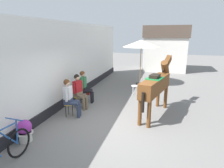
{
  "coord_description": "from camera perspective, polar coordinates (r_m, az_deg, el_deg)",
  "views": [
    {
      "loc": [
        1.53,
        -5.58,
        2.95
      ],
      "look_at": [
        -0.4,
        1.2,
        1.05
      ],
      "focal_mm": 30.46,
      "sensor_mm": 36.0,
      "label": 1
    }
  ],
  "objects": [
    {
      "name": "distant_cottage",
      "position": [
        16.02,
        15.67,
        10.4
      ],
      "size": [
        3.4,
        2.6,
        3.5
      ],
      "color": "silver",
      "rests_on": "ground_plane"
    },
    {
      "name": "satchel_bag",
      "position": [
        9.5,
        -6.95,
        -2.5
      ],
      "size": [
        0.14,
        0.29,
        0.2
      ],
      "primitive_type": "cube",
      "rotation": [
        0.0,
        0.0,
        4.77
      ],
      "color": "maroon",
      "rests_on": "ground_plane"
    },
    {
      "name": "spare_stool_white",
      "position": [
        9.37,
        6.74,
        -0.82
      ],
      "size": [
        0.32,
        0.32,
        0.46
      ],
      "color": "white",
      "rests_on": "ground_plane"
    },
    {
      "name": "seated_visitor_far",
      "position": [
        8.27,
        -8.22,
        -0.31
      ],
      "size": [
        0.61,
        0.49,
        1.39
      ],
      "color": "black",
      "rests_on": "ground_plane"
    },
    {
      "name": "ground_plane",
      "position": [
        9.2,
        5.49,
        -3.7
      ],
      "size": [
        40.0,
        40.0,
        0.0
      ],
      "primitive_type": "plane",
      "color": "slate"
    },
    {
      "name": "seated_visitor_middle",
      "position": [
        7.65,
        -9.93,
        -1.66
      ],
      "size": [
        0.61,
        0.49,
        1.39
      ],
      "color": "gold",
      "rests_on": "ground_plane"
    },
    {
      "name": "pub_facade_wall",
      "position": [
        8.29,
        -13.89,
        4.83
      ],
      "size": [
        0.34,
        14.0,
        3.4
      ],
      "color": "white",
      "rests_on": "ground_plane"
    },
    {
      "name": "saddled_horse_center",
      "position": [
        7.01,
        13.16,
        -0.12
      ],
      "size": [
        1.03,
        2.94,
        2.06
      ],
      "color": "brown",
      "rests_on": "ground_plane"
    },
    {
      "name": "leaning_bicycle",
      "position": [
        5.03,
        -30.36,
        -17.66
      ],
      "size": [
        0.5,
        1.76,
        1.02
      ],
      "color": "black",
      "rests_on": "ground_plane"
    },
    {
      "name": "cafe_parasol",
      "position": [
        11.07,
        8.79,
        11.86
      ],
      "size": [
        2.1,
        2.1,
        2.58
      ],
      "color": "black",
      "rests_on": "ground_plane"
    },
    {
      "name": "flower_planter_nearest",
      "position": [
        5.94,
        -24.72,
        -12.53
      ],
      "size": [
        0.43,
        0.43,
        0.64
      ],
      "color": "beige",
      "rests_on": "ground_plane"
    },
    {
      "name": "seated_visitor_near",
      "position": [
        6.94,
        -12.56,
        -3.54
      ],
      "size": [
        0.61,
        0.49,
        1.39
      ],
      "color": "gold",
      "rests_on": "ground_plane"
    }
  ]
}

